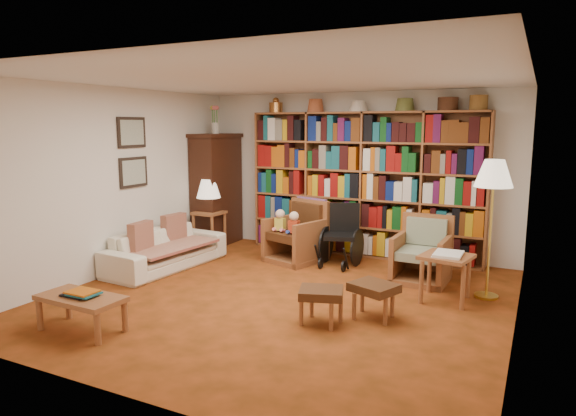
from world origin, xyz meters
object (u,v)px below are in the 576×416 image
Objects in this scene: side_table_papers at (446,262)px; footstool_a at (321,295)px; armchair_leather at (298,235)px; coffee_table at (81,301)px; footstool_b at (374,290)px; sofa at (166,249)px; armchair_sage at (423,256)px; floor_lamp at (494,179)px; wheelchair at (341,237)px; side_table_lamp at (209,221)px.

side_table_papers is 1.16× the size of footstool_a.
coffee_table is (-0.74, -3.39, -0.06)m from armchair_leather.
armchair_leather is 1.71× the size of footstool_b.
armchair_sage reaches higher than sofa.
coffee_table is (-3.45, -2.83, -1.08)m from floor_lamp.
side_table_papers is (0.41, -0.71, 0.14)m from armchair_sage.
coffee_table is (-2.62, -3.20, -0.01)m from armchair_sage.
sofa is at bearing -149.33° from wheelchair.
footstool_a is at bearing -59.36° from armchair_leather.
armchair_leather is at bearing -175.70° from wheelchair.
floor_lamp is at bearing -23.77° from armchair_sage.
footstool_a is 2.36m from coffee_table.
side_table_papers is at bearing -81.06° from sofa.
armchair_leather is 2.47m from side_table_papers.
side_table_papers is (1.63, -0.95, 0.05)m from wheelchair.
sofa is at bearing -175.08° from side_table_papers.
wheelchair is at bearing 4.30° from armchair_leather.
armchair_leather is at bearing 133.84° from footstool_b.
wheelchair reaches higher than side_table_lamp.
armchair_leather reaches higher than side_table_papers.
wheelchair is at bearing 119.75° from footstool_b.
footstool_b is at bearing -95.94° from sofa.
wheelchair is at bearing 1.87° from side_table_lamp.
sofa is at bearing -162.96° from armchair_sage.
footstool_b is (-0.58, -0.89, -0.15)m from side_table_papers.
footstool_a is (0.62, -2.22, -0.10)m from wheelchair.
footstool_a is 0.58m from footstool_b.
wheelchair is 1.68× the size of footstool_a.
side_table_lamp is 1.59m from armchair_leather.
side_table_lamp is 0.70× the size of coffee_table.
floor_lamp is 1.92m from footstool_b.
sofa is 1.22m from side_table_lamp.
side_table_lamp is 4.43m from floor_lamp.
side_table_lamp is 1.13× the size of footstool_b.
footstool_a is (1.29, -2.17, -0.07)m from armchair_leather.
footstool_a is (2.77, -0.95, 0.03)m from sofa.
footstool_a is at bearing -131.47° from floor_lamp.
floor_lamp is 3.06× the size of footstool_a.
sofa is 3.00× the size of side_table_lamp.
footstool_b reaches higher than footstool_a.
side_table_lamp is at bearing 8.77° from sofa.
footstool_b is at bearing 41.62° from footstool_a.
armchair_sage is at bearing -11.32° from wheelchair.
floor_lamp reaches higher than sofa.
side_table_lamp reaches higher than footstool_a.
footstool_b is at bearing -60.25° from wheelchair.
footstool_b is 2.93m from coffee_table.
wheelchair reaches higher than armchair_sage.
coffee_table is (0.85, -3.37, -0.15)m from side_table_lamp.
armchair_sage reaches higher than side_table_lamp.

